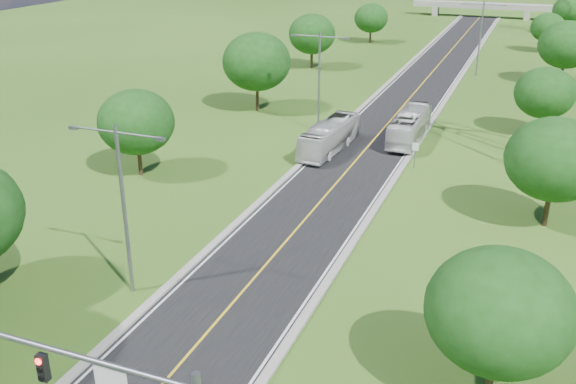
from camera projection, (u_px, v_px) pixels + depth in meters
name	position (u px, v px, depth m)	size (l,w,h in m)	color
ground	(407.00, 102.00, 76.31)	(260.00, 260.00, 0.00)	#2B4D15
road	(416.00, 91.00, 81.45)	(8.00, 150.00, 0.06)	black
curb_left	(384.00, 87.00, 82.85)	(0.50, 150.00, 0.22)	gray
curb_right	(450.00, 93.00, 79.98)	(0.50, 150.00, 0.22)	gray
speed_limit_sign	(415.00, 151.00, 55.05)	(0.55, 0.09, 2.40)	slate
overpass	(481.00, 6.00, 144.02)	(30.00, 3.00, 3.20)	gray
streetlight_near_left	(123.00, 197.00, 34.85)	(5.90, 0.25, 10.00)	slate
streetlight_mid_left	(319.00, 74.00, 63.16)	(5.90, 0.25, 10.00)	slate
streetlight_far_right	(481.00, 32.00, 87.43)	(5.90, 0.25, 10.00)	slate
tree_lb	(136.00, 122.00, 52.46)	(6.30, 6.30, 7.33)	black
tree_lc	(257.00, 62.00, 70.63)	(7.56, 7.56, 8.79)	black
tree_ld	(312.00, 34.00, 92.14)	(6.72, 6.72, 7.82)	black
tree_le	(371.00, 18.00, 112.13)	(5.88, 5.88, 6.84)	black
tree_ra	(499.00, 311.00, 26.89)	(6.30, 6.30, 7.33)	black
tree_rb	(555.00, 159.00, 43.25)	(6.72, 6.72, 7.82)	black
tree_rc	(545.00, 93.00, 62.71)	(5.88, 5.88, 6.84)	black
tree_rd	(567.00, 45.00, 82.26)	(7.14, 7.14, 8.30)	black
tree_re	(548.00, 27.00, 104.18)	(5.46, 5.46, 6.35)	black
tree_rf	(570.00, 10.00, 119.92)	(6.30, 6.30, 7.33)	black
bus_outbound	(410.00, 126.00, 62.18)	(2.43, 10.40, 2.90)	silver
bus_inbound	(329.00, 136.00, 59.30)	(2.35, 10.06, 2.80)	silver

